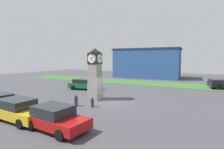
{
  "coord_description": "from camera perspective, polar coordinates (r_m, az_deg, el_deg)",
  "views": [
    {
      "loc": [
        8.29,
        -15.39,
        4.39
      ],
      "look_at": [
        -0.81,
        2.21,
        2.63
      ],
      "focal_mm": 28.0,
      "sensor_mm": 36.0,
      "label": 1
    }
  ],
  "objects": [
    {
      "name": "ground_plane",
      "position": [
        18.02,
        -0.95,
        -9.03
      ],
      "size": [
        85.36,
        85.36,
        0.0
      ],
      "primitive_type": "plane",
      "color": "#424247"
    },
    {
      "name": "bollard_mid_row",
      "position": [
        16.84,
        -11.7,
        -8.31
      ],
      "size": [
        0.32,
        0.32,
        1.04
      ],
      "color": "#333338",
      "rests_on": "ground_plane"
    },
    {
      "name": "grass_verge_far",
      "position": [
        32.98,
        9.0,
        -2.61
      ],
      "size": [
        51.22,
        6.54,
        0.04
      ],
      "primitive_type": "cube",
      "color": "#386B2D",
      "rests_on": "ground_plane"
    },
    {
      "name": "car_far_lot",
      "position": [
        25.66,
        -9.15,
        -3.09
      ],
      "size": [
        4.69,
        2.71,
        1.52
      ],
      "color": "#19602D",
      "rests_on": "ground_plane"
    },
    {
      "name": "car_by_building",
      "position": [
        11.69,
        -17.94,
        -13.27
      ],
      "size": [
        4.31,
        2.3,
        1.5
      ],
      "color": "#A51111",
      "rests_on": "ground_plane"
    },
    {
      "name": "car_near_tower",
      "position": [
        14.35,
        -28.16,
        -10.11
      ],
      "size": [
        4.64,
        2.16,
        1.54
      ],
      "color": "gold",
      "rests_on": "ground_plane"
    },
    {
      "name": "bollard_near_tower",
      "position": [
        16.28,
        -6.44,
        -8.99
      ],
      "size": [
        0.3,
        0.3,
        0.88
      ],
      "color": "#333338",
      "rests_on": "ground_plane"
    },
    {
      "name": "car_navy_sedan",
      "position": [
        16.89,
        -32.74,
        -8.04
      ],
      "size": [
        4.05,
        2.4,
        1.58
      ],
      "color": "silver",
      "rests_on": "ground_plane"
    },
    {
      "name": "clock_tower",
      "position": [
        19.02,
        -5.58,
        0.04
      ],
      "size": [
        1.56,
        1.55,
        5.54
      ],
      "color": "gray",
      "rests_on": "ground_plane"
    },
    {
      "name": "warehouse_blue_far",
      "position": [
        42.55,
        11.37,
        3.68
      ],
      "size": [
        15.44,
        8.31,
        6.85
      ],
      "color": "#2D5193",
      "rests_on": "ground_plane"
    }
  ]
}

